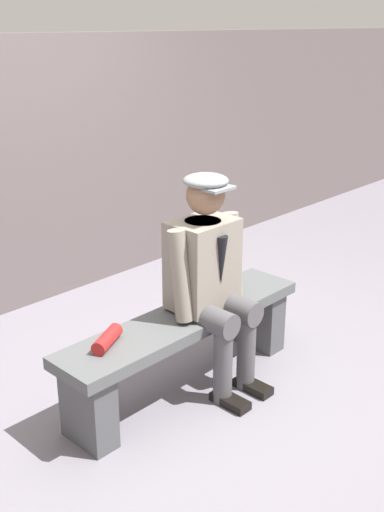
% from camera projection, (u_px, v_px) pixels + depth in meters
% --- Properties ---
extents(ground_plane, '(30.00, 30.00, 0.00)m').
position_uv_depth(ground_plane, '(185.00, 386.00, 3.74)').
color(ground_plane, slate).
extents(bench, '(1.68, 0.37, 0.48)m').
position_uv_depth(bench, '(185.00, 338.00, 3.62)').
color(bench, '#525556').
rests_on(bench, ground).
extents(seated_man, '(0.55, 0.58, 1.29)m').
position_uv_depth(seated_man, '(210.00, 273.00, 3.54)').
color(seated_man, gray).
rests_on(seated_man, ground).
extents(rolled_magazine, '(0.24, 0.17, 0.08)m').
position_uv_depth(rolled_magazine, '(107.00, 339.00, 3.22)').
color(rolled_magazine, '#B21E1E').
rests_on(rolled_magazine, bench).
extents(stadium_wall, '(12.00, 0.24, 1.99)m').
position_uv_depth(stadium_wall, '(10.00, 177.00, 4.55)').
color(stadium_wall, '#615556').
rests_on(stadium_wall, ground).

